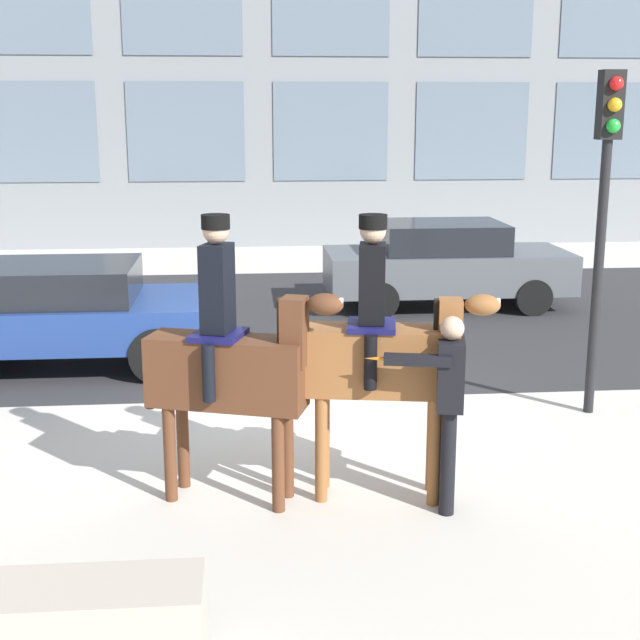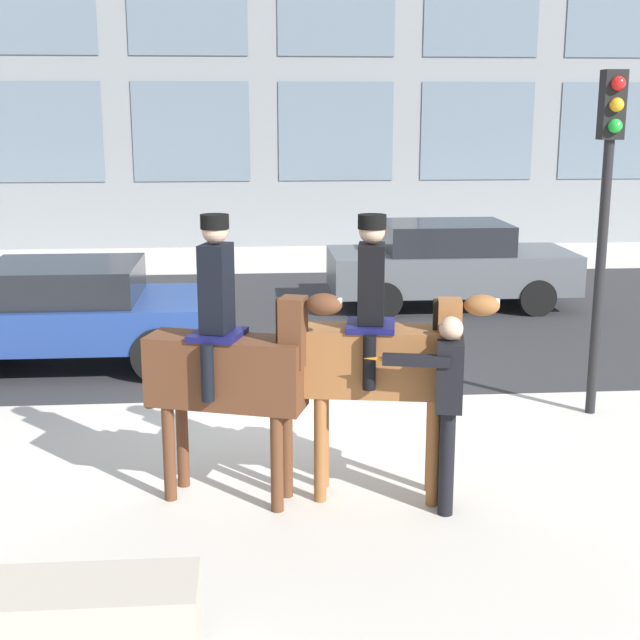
# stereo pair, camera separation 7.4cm
# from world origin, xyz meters

# --- Properties ---
(ground_plane) EXTENTS (80.00, 80.00, 0.00)m
(ground_plane) POSITION_xyz_m (0.00, 0.00, 0.00)
(ground_plane) COLOR beige
(road_surface) EXTENTS (24.31, 8.50, 0.01)m
(road_surface) POSITION_xyz_m (0.00, 4.75, 0.00)
(road_surface) COLOR #2D2D30
(road_surface) RESTS_ON ground_plane
(mounted_horse_lead) EXTENTS (1.73, 0.84, 2.52)m
(mounted_horse_lead) POSITION_xyz_m (-0.59, -2.24, 1.27)
(mounted_horse_lead) COLOR #59331E
(mounted_horse_lead) RESTS_ON ground_plane
(mounted_horse_companion) EXTENTS (1.78, 0.66, 2.52)m
(mounted_horse_companion) POSITION_xyz_m (0.72, -2.29, 1.32)
(mounted_horse_companion) COLOR brown
(mounted_horse_companion) RESTS_ON ground_plane
(pedestrian_bystander) EXTENTS (0.89, 0.44, 1.71)m
(pedestrian_bystander) POSITION_xyz_m (1.22, -2.64, 1.01)
(pedestrian_bystander) COLOR black
(pedestrian_bystander) RESTS_ON ground_plane
(street_car_near_lane) EXTENTS (3.93, 2.02, 1.39)m
(street_car_near_lane) POSITION_xyz_m (-2.81, 2.24, 0.75)
(street_car_near_lane) COLOR navy
(street_car_near_lane) RESTS_ON ground_plane
(street_car_far_lane) EXTENTS (4.19, 1.88, 1.48)m
(street_car_far_lane) POSITION_xyz_m (3.06, 5.47, 0.77)
(street_car_far_lane) COLOR #51565B
(street_car_far_lane) RESTS_ON ground_plane
(traffic_light) EXTENTS (0.24, 0.29, 3.78)m
(traffic_light) POSITION_xyz_m (3.44, -0.26, 2.55)
(traffic_light) COLOR black
(traffic_light) RESTS_ON ground_plane
(planter_ledge) EXTENTS (2.31, 0.56, 0.61)m
(planter_ledge) POSITION_xyz_m (-1.91, -4.72, 0.30)
(planter_ledge) COLOR #ADA393
(planter_ledge) RESTS_ON ground_plane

